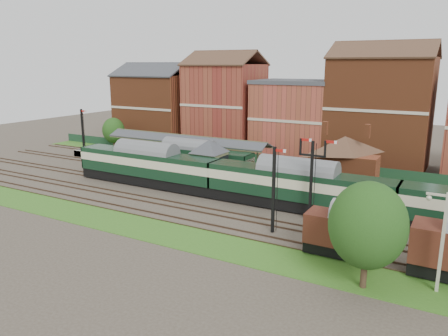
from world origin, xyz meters
The scene contains 19 objects.
ground centered at (0.00, 0.00, 0.00)m, with size 160.00×160.00×0.00m, color #473D33.
grass_back centered at (0.00, 16.00, 0.03)m, with size 90.00×4.50×0.06m, color #2D6619.
grass_front centered at (0.00, -12.00, 0.03)m, with size 90.00×5.00×0.06m, color #2D6619.
fence centered at (0.00, 18.00, 0.75)m, with size 90.00×0.12×1.50m, color #193823.
platform centered at (-5.00, 9.75, 0.50)m, with size 55.00×3.40×1.00m, color #2D2D2D.
signal_box centered at (-3.00, 3.25, 3.19)m, with size 5.40×5.40×6.00m.
brick_hut centered at (5.00, 3.25, 1.20)m, with size 3.20×2.64×2.94m.
station_building centered at (12.00, 9.75, 3.96)m, with size 8.10×8.10×5.90m.
canopy centered at (-11.00, 9.75, 4.58)m, with size 26.00×3.89×4.08m.
semaphore_bracket centered at (12.04, -2.50, 4.63)m, with size 3.60×0.25×8.18m.
semaphore_platform_end centered at (-29.98, 8.00, 4.16)m, with size 1.23×0.25×8.00m.
semaphore_siding centered at (10.02, -7.00, 4.16)m, with size 1.23×0.25×8.00m.
yard_lamp centered at (24.00, -11.50, 3.99)m, with size 2.60×0.22×7.00m.
town_backdrop centered at (-0.18, 25.00, 7.00)m, with size 69.00×10.00×16.00m.
dmu_train centered at (9.73, 0.00, 2.67)m, with size 59.89×3.14×4.60m.
platform_railcar centered at (-8.13, 6.50, 2.47)m, with size 18.35×2.89×4.23m.
goods_van_a centered at (16.99, -9.00, 2.08)m, with size 6.02×2.61×3.65m.
tree_far centered at (19.52, -13.40, 4.58)m, with size 5.20×5.20×7.59m.
tree_back centered at (-30.68, 15.75, 3.47)m, with size 3.94×3.94×5.75m.
Camera 1 is at (24.62, -41.98, 15.09)m, focal length 35.00 mm.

